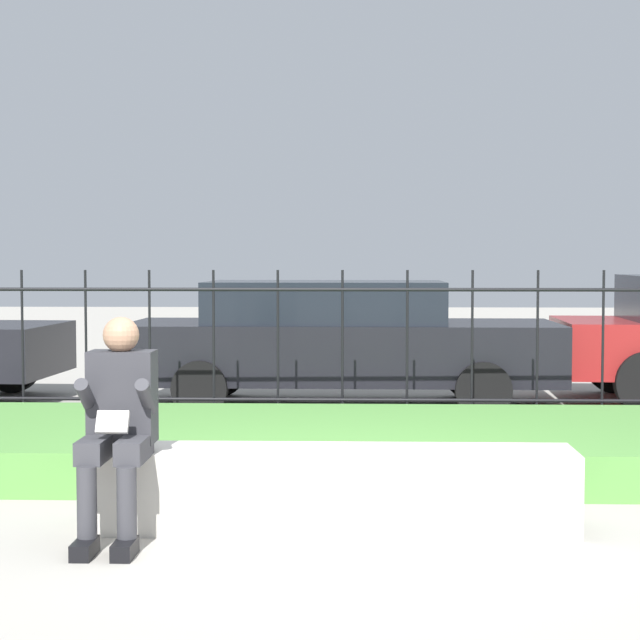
{
  "coord_description": "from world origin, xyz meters",
  "views": [
    {
      "loc": [
        0.12,
        -6.34,
        1.62
      ],
      "look_at": [
        -0.21,
        3.71,
        1.05
      ],
      "focal_mm": 60.0,
      "sensor_mm": 36.0,
      "label": 1
    }
  ],
  "objects": [
    {
      "name": "ground_plane",
      "position": [
        0.0,
        0.0,
        0.0
      ],
      "size": [
        60.0,
        60.0,
        0.0
      ],
      "primitive_type": "plane",
      "color": "#A8A399"
    },
    {
      "name": "iron_fence",
      "position": [
        -0.0,
        3.61,
        0.8
      ],
      "size": [
        6.64,
        0.03,
        1.52
      ],
      "color": "black",
      "rests_on": "ground_plane"
    },
    {
      "name": "stone_bench",
      "position": [
        -0.03,
        0.0,
        0.22
      ],
      "size": [
        2.92,
        0.51,
        0.49
      ],
      "color": "beige",
      "rests_on": "ground_plane"
    },
    {
      "name": "car_parked_center",
      "position": [
        -0.07,
        5.41,
        0.73
      ],
      "size": [
        4.71,
        1.93,
        1.38
      ],
      "rotation": [
        0.0,
        0.0,
        -0.01
      ],
      "color": "black",
      "rests_on": "ground_plane"
    },
    {
      "name": "person_seated_reader",
      "position": [
        -1.24,
        -0.29,
        0.71
      ],
      "size": [
        0.42,
        0.73,
        1.29
      ],
      "color": "black",
      "rests_on": "ground_plane"
    },
    {
      "name": "grass_berm",
      "position": [
        0.0,
        1.97,
        0.16
      ],
      "size": [
        8.64,
        2.53,
        0.32
      ],
      "color": "#569342",
      "rests_on": "ground_plane"
    }
  ]
}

